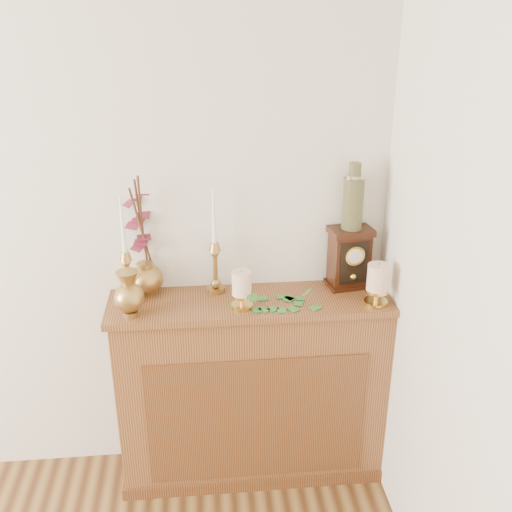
{
  "coord_description": "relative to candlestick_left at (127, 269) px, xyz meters",
  "views": [
    {
      "loc": [
        1.19,
        -0.17,
        2.13
      ],
      "look_at": [
        1.41,
        2.05,
        1.15
      ],
      "focal_mm": 42.0,
      "sensor_mm": 36.0,
      "label": 1
    }
  ],
  "objects": [
    {
      "name": "console_shelf",
      "position": [
        0.52,
        -0.03,
        -0.65
      ],
      "size": [
        1.24,
        0.34,
        0.93
      ],
      "color": "brown",
      "rests_on": "ground"
    },
    {
      "name": "candlestick_left",
      "position": [
        0.0,
        0.0,
        0.0
      ],
      "size": [
        0.08,
        0.08,
        0.47
      ],
      "rotation": [
        0.0,
        0.0,
        -0.41
      ],
      "color": "#A78443",
      "rests_on": "console_shelf"
    },
    {
      "name": "candlestick_center",
      "position": [
        0.37,
        0.06,
        0.0
      ],
      "size": [
        0.08,
        0.08,
        0.48
      ],
      "rotation": [
        0.0,
        0.0,
        0.16
      ],
      "color": "#A78443",
      "rests_on": "console_shelf"
    },
    {
      "name": "bud_vase",
      "position": [
        0.02,
        -0.13,
        -0.06
      ],
      "size": [
        0.12,
        0.12,
        0.2
      ],
      "rotation": [
        0.0,
        0.0,
        0.41
      ],
      "color": "#A78443",
      "rests_on": "console_shelf"
    },
    {
      "name": "ginger_jar",
      "position": [
        0.06,
        0.1,
        0.09
      ],
      "size": [
        0.22,
        0.24,
        0.55
      ],
      "rotation": [
        0.0,
        0.0,
        -0.36
      ],
      "color": "#A78443",
      "rests_on": "console_shelf"
    },
    {
      "name": "pillar_candle_left",
      "position": [
        0.47,
        -0.1,
        -0.06
      ],
      "size": [
        0.09,
        0.09,
        0.18
      ],
      "rotation": [
        0.0,
        0.0,
        0.25
      ],
      "color": "gold",
      "rests_on": "console_shelf"
    },
    {
      "name": "pillar_candle_right",
      "position": [
        1.04,
        -0.13,
        -0.05
      ],
      "size": [
        0.1,
        0.1,
        0.2
      ],
      "rotation": [
        0.0,
        0.0,
        -0.3
      ],
      "color": "gold",
      "rests_on": "console_shelf"
    },
    {
      "name": "ivy_garland",
      "position": [
        0.6,
        -0.09,
        -0.14
      ],
      "size": [
        0.33,
        0.16,
        0.07
      ],
      "rotation": [
        0.0,
        0.0,
        0.0
      ],
      "color": "#2E752C",
      "rests_on": "console_shelf"
    },
    {
      "name": "mantel_clock",
      "position": [
        0.96,
        0.06,
        -0.02
      ],
      "size": [
        0.2,
        0.16,
        0.28
      ],
      "rotation": [
        0.0,
        0.0,
        0.16
      ],
      "color": "black",
      "rests_on": "console_shelf"
    },
    {
      "name": "ceramic_vase",
      "position": [
        0.96,
        0.06,
        0.25
      ],
      "size": [
        0.09,
        0.09,
        0.29
      ],
      "rotation": [
        0.0,
        0.0,
        0.16
      ],
      "color": "#172E23",
      "rests_on": "mantel_clock"
    }
  ]
}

